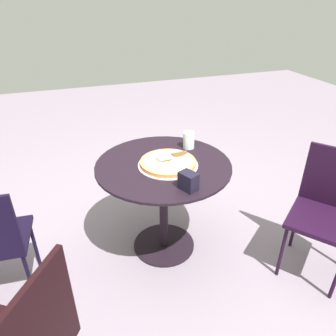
% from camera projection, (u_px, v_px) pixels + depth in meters
% --- Properties ---
extents(ground_plane, '(10.00, 10.00, 0.00)m').
position_uv_depth(ground_plane, '(164.00, 245.00, 2.49)').
color(ground_plane, gray).
extents(patio_table, '(0.93, 0.93, 0.74)m').
position_uv_depth(patio_table, '(164.00, 187.00, 2.22)').
color(patio_table, black).
rests_on(patio_table, ground).
extents(pizza_on_tray, '(0.41, 0.41, 0.05)m').
position_uv_depth(pizza_on_tray, '(168.00, 163.00, 2.11)').
color(pizza_on_tray, silver).
rests_on(pizza_on_tray, patio_table).
extents(pizza_server, '(0.08, 0.21, 0.02)m').
position_uv_depth(pizza_server, '(172.00, 155.00, 2.12)').
color(pizza_server, silver).
rests_on(pizza_server, pizza_on_tray).
extents(drinking_cup, '(0.08, 0.08, 0.12)m').
position_uv_depth(drinking_cup, '(189.00, 140.00, 2.32)').
color(drinking_cup, silver).
rests_on(drinking_cup, patio_table).
extents(napkin_dispenser, '(0.13, 0.11, 0.11)m').
position_uv_depth(napkin_dispenser, '(188.00, 181.00, 1.83)').
color(napkin_dispenser, black).
rests_on(napkin_dispenser, patio_table).
extents(patio_chair_far, '(0.57, 0.57, 0.89)m').
position_uv_depth(patio_chair_far, '(327.00, 206.00, 2.08)').
color(patio_chair_far, black).
rests_on(patio_chair_far, ground).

